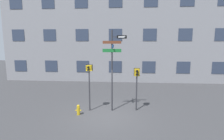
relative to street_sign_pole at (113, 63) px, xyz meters
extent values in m
plane|color=#38383A|center=(-0.34, -0.83, -2.89)|extent=(60.00, 60.00, 0.00)
cube|color=gray|center=(-0.34, 8.14, 3.61)|extent=(24.00, 0.60, 13.00)
cube|color=#2D384C|center=(-10.63, 7.82, -1.27)|extent=(1.34, 0.03, 1.20)
cube|color=#2D384C|center=(-7.20, 7.82, -1.27)|extent=(1.34, 0.03, 1.20)
cube|color=#2D384C|center=(-3.77, 7.82, -1.27)|extent=(1.34, 0.03, 1.20)
cube|color=#2D384C|center=(-0.34, 7.82, -1.27)|extent=(1.34, 0.03, 1.20)
cube|color=#2D384C|center=(3.09, 7.82, -1.27)|extent=(1.34, 0.03, 1.20)
cube|color=#2D384C|center=(6.51, 7.82, -1.27)|extent=(1.34, 0.03, 1.20)
cube|color=#2D384C|center=(9.94, 7.82, -1.27)|extent=(1.34, 0.03, 1.20)
cube|color=#2D384C|center=(-10.63, 7.82, 1.98)|extent=(1.34, 0.03, 1.20)
cube|color=#2D384C|center=(-7.20, 7.82, 1.98)|extent=(1.34, 0.03, 1.20)
cube|color=#2D384C|center=(-3.77, 7.82, 1.98)|extent=(1.34, 0.03, 1.20)
cube|color=#2D384C|center=(-0.34, 7.82, 1.98)|extent=(1.34, 0.03, 1.20)
cube|color=#2D384C|center=(3.09, 7.82, 1.98)|extent=(1.34, 0.03, 1.20)
cube|color=#2D384C|center=(6.51, 7.82, 1.98)|extent=(1.34, 0.03, 1.20)
cube|color=#2D384C|center=(9.94, 7.82, 1.98)|extent=(1.34, 0.03, 1.20)
cube|color=#2D384C|center=(-10.63, 7.82, 5.23)|extent=(1.34, 0.03, 1.20)
cube|color=#2D384C|center=(-7.20, 7.82, 5.23)|extent=(1.34, 0.03, 1.20)
cube|color=#2D384C|center=(-3.77, 7.82, 5.23)|extent=(1.34, 0.03, 1.20)
cube|color=#2D384C|center=(-0.34, 7.82, 5.23)|extent=(1.34, 0.03, 1.20)
cube|color=#2D384C|center=(3.09, 7.82, 5.23)|extent=(1.34, 0.03, 1.20)
cube|color=#2D384C|center=(6.51, 7.82, 5.23)|extent=(1.34, 0.03, 1.20)
cylinder|color=#2D2D33|center=(-0.06, 0.01, -0.50)|extent=(0.09, 0.09, 4.79)
cube|color=#2D2D33|center=(0.22, 0.01, 1.51)|extent=(0.56, 0.05, 0.05)
cube|color=brown|center=(-0.06, -0.05, 1.21)|extent=(1.06, 0.02, 0.16)
cube|color=#14478C|center=(0.00, 0.01, 0.99)|extent=(0.02, 0.99, 0.19)
cube|color=#196B2D|center=(-0.06, -0.05, 0.74)|extent=(1.09, 0.02, 0.19)
cube|color=black|center=(0.50, -0.01, 1.51)|extent=(0.56, 0.02, 0.18)
cube|color=white|center=(0.46, -0.02, 1.51)|extent=(0.32, 0.01, 0.07)
cone|color=white|center=(0.66, -0.02, 1.51)|extent=(0.10, 0.14, 0.14)
cylinder|color=#2D2D33|center=(-1.40, -0.10, -1.67)|extent=(0.08, 0.08, 2.44)
cube|color=gold|center=(-1.40, -0.10, -0.29)|extent=(0.33, 0.26, 0.32)
cube|color=black|center=(-1.40, 0.04, -0.29)|extent=(0.39, 0.02, 0.38)
cylinder|color=black|center=(-1.40, -0.29, -0.21)|extent=(0.11, 0.12, 0.11)
cylinder|color=black|center=(-1.40, -0.29, -0.36)|extent=(0.11, 0.12, 0.11)
cylinder|color=#EA4C14|center=(-1.40, -0.23, -0.21)|extent=(0.09, 0.01, 0.09)
cylinder|color=#2D2D33|center=(1.41, 0.17, -1.83)|extent=(0.08, 0.08, 2.13)
cube|color=gold|center=(1.41, 0.17, -0.55)|extent=(0.29, 0.26, 0.41)
cube|color=black|center=(1.41, 0.31, -0.55)|extent=(0.35, 0.02, 0.47)
cylinder|color=black|center=(1.41, -0.02, -0.46)|extent=(0.14, 0.12, 0.14)
cylinder|color=black|center=(1.41, -0.02, -0.64)|extent=(0.14, 0.12, 0.14)
cylinder|color=silver|center=(1.41, 0.04, -0.46)|extent=(0.12, 0.01, 0.12)
cylinder|color=gold|center=(-1.92, -0.78, -2.65)|extent=(0.18, 0.18, 0.48)
sphere|color=gold|center=(-1.92, -0.78, -2.37)|extent=(0.15, 0.15, 0.15)
cylinder|color=gold|center=(-2.05, -0.78, -2.63)|extent=(0.08, 0.06, 0.06)
cylinder|color=gold|center=(-1.79, -0.78, -2.63)|extent=(0.08, 0.06, 0.06)
camera|label=1|loc=(0.75, -10.07, 1.16)|focal=28.00mm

